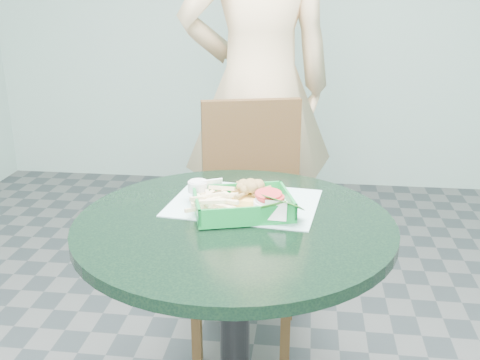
# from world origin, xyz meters

# --- Properties ---
(cafe_table) EXTENTS (0.82, 0.82, 0.75)m
(cafe_table) POSITION_xyz_m (0.00, 0.00, 0.58)
(cafe_table) COLOR black
(cafe_table) RESTS_ON floor
(dining_chair) EXTENTS (0.38, 0.38, 0.93)m
(dining_chair) POSITION_xyz_m (-0.04, 0.67, 0.53)
(dining_chair) COLOR black
(dining_chair) RESTS_ON floor
(diner_person) EXTENTS (0.96, 0.80, 2.26)m
(diner_person) POSITION_xyz_m (-0.03, 1.04, 1.13)
(diner_person) COLOR beige
(diner_person) RESTS_ON floor
(placemat) EXTENTS (0.43, 0.34, 0.00)m
(placemat) POSITION_xyz_m (0.01, 0.12, 0.75)
(placemat) COLOR silver
(placemat) RESTS_ON cafe_table
(food_basket) EXTENTS (0.25, 0.18, 0.05)m
(food_basket) POSITION_xyz_m (0.02, 0.04, 0.77)
(food_basket) COLOR #0E8232
(food_basket) RESTS_ON placemat
(crab_sandwich) EXTENTS (0.11, 0.11, 0.07)m
(crab_sandwich) POSITION_xyz_m (0.04, 0.09, 0.80)
(crab_sandwich) COLOR #F0B754
(crab_sandwich) RESTS_ON food_basket
(fries_pile) EXTENTS (0.15, 0.16, 0.05)m
(fries_pile) POSITION_xyz_m (-0.06, 0.07, 0.79)
(fries_pile) COLOR #FFE4AB
(fries_pile) RESTS_ON food_basket
(sauce_ramekin) EXTENTS (0.06, 0.06, 0.03)m
(sauce_ramekin) POSITION_xyz_m (-0.09, 0.14, 0.80)
(sauce_ramekin) COLOR silver
(sauce_ramekin) RESTS_ON food_basket
(garnish_cup) EXTENTS (0.12, 0.12, 0.05)m
(garnish_cup) POSITION_xyz_m (0.09, 0.01, 0.79)
(garnish_cup) COLOR white
(garnish_cup) RESTS_ON food_basket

